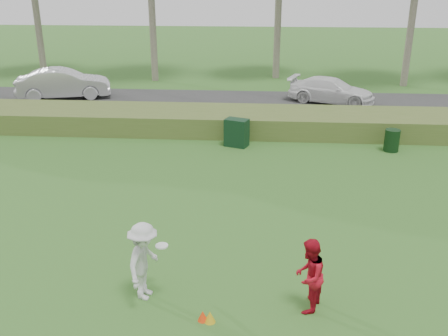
# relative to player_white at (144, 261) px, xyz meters

# --- Properties ---
(ground) EXTENTS (120.00, 120.00, 0.00)m
(ground) POSITION_rel_player_white_xyz_m (1.37, 0.53, -0.89)
(ground) COLOR #295E1F
(ground) RESTS_ON ground
(reed_strip) EXTENTS (80.00, 3.00, 0.90)m
(reed_strip) POSITION_rel_player_white_xyz_m (1.37, 12.53, -0.44)
(reed_strip) COLOR #485F26
(reed_strip) RESTS_ON ground
(park_road) EXTENTS (80.00, 6.00, 0.06)m
(park_road) POSITION_rel_player_white_xyz_m (1.37, 17.53, -0.86)
(park_road) COLOR #2D2D2D
(park_road) RESTS_ON ground
(player_white) EXTENTS (0.96, 1.25, 1.77)m
(player_white) POSITION_rel_player_white_xyz_m (0.00, 0.00, 0.00)
(player_white) COLOR silver
(player_white) RESTS_ON ground
(player_red) EXTENTS (0.85, 0.96, 1.63)m
(player_red) POSITION_rel_player_white_xyz_m (3.48, -0.18, -0.07)
(player_red) COLOR #B00F20
(player_red) RESTS_ON ground
(cone_orange) EXTENTS (0.21, 0.21, 0.23)m
(cone_orange) POSITION_rel_player_white_xyz_m (1.33, -0.73, -0.77)
(cone_orange) COLOR #FF3C0D
(cone_orange) RESTS_ON ground
(cone_yellow) EXTENTS (0.23, 0.23, 0.25)m
(cone_yellow) POSITION_rel_player_white_xyz_m (1.48, -0.76, -0.76)
(cone_yellow) COLOR gold
(cone_yellow) RESTS_ON ground
(utility_cabinet) EXTENTS (1.05, 0.86, 1.14)m
(utility_cabinet) POSITION_rel_player_white_xyz_m (1.45, 10.39, -0.32)
(utility_cabinet) COLOR black
(utility_cabinet) RESTS_ON ground
(trash_bin) EXTENTS (0.62, 0.62, 0.88)m
(trash_bin) POSITION_rel_player_white_xyz_m (7.62, 10.23, -0.45)
(trash_bin) COLOR black
(trash_bin) RESTS_ON ground
(car_mid) EXTENTS (5.34, 3.16, 1.66)m
(car_mid) POSITION_rel_player_white_xyz_m (-8.62, 17.87, 0.01)
(car_mid) COLOR silver
(car_mid) RESTS_ON park_road
(car_right) EXTENTS (4.95, 3.31, 1.33)m
(car_right) POSITION_rel_player_white_xyz_m (6.19, 17.98, -0.16)
(car_right) COLOR white
(car_right) RESTS_ON park_road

